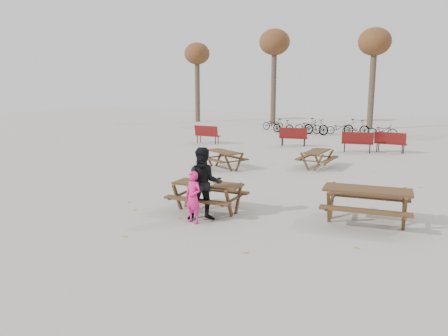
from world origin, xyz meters
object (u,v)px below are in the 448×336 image
at_px(adult, 204,184).
at_px(picnic_table_far, 317,159).
at_px(food_tray, 210,184).
at_px(picnic_table_east, 366,206).
at_px(main_picnic_table, 208,190).
at_px(picnic_table_north, 224,160).
at_px(child, 193,197).
at_px(soda_bottle, 198,181).

bearing_deg(adult, picnic_table_far, 51.55).
distance_m(food_tray, picnic_table_east, 3.88).
height_order(main_picnic_table, picnic_table_north, main_picnic_table).
relative_size(adult, picnic_table_far, 1.11).
xyz_separation_m(food_tray, child, (-0.02, -0.87, -0.16)).
xyz_separation_m(food_tray, adult, (0.11, -0.54, 0.12)).
height_order(adult, picnic_table_north, adult).
height_order(adult, picnic_table_east, adult).
distance_m(main_picnic_table, adult, 0.79).
bearing_deg(child, picnic_table_far, 97.57).
height_order(soda_bottle, child, child).
xyz_separation_m(main_picnic_table, child, (0.12, -1.00, 0.05)).
xyz_separation_m(soda_bottle, child, (0.32, -0.83, -0.21)).
distance_m(adult, picnic_table_east, 3.94).
relative_size(soda_bottle, picnic_table_east, 0.08).
bearing_deg(soda_bottle, adult, -48.01).
bearing_deg(main_picnic_table, picnic_table_north, 111.43).
bearing_deg(child, picnic_table_east, 38.73).
relative_size(soda_bottle, picnic_table_north, 0.10).
xyz_separation_m(soda_bottle, adult, (0.45, -0.50, 0.06)).
xyz_separation_m(main_picnic_table, adult, (0.26, -0.67, 0.32)).
relative_size(soda_bottle, adult, 0.09).
height_order(main_picnic_table, food_tray, food_tray).
height_order(soda_bottle, picnic_table_far, soda_bottle).
bearing_deg(adult, picnic_table_east, -11.55).
relative_size(picnic_table_east, picnic_table_far, 1.23).
distance_m(child, adult, 0.45).
bearing_deg(adult, child, -144.09).
relative_size(child, adult, 0.70).
bearing_deg(adult, main_picnic_table, 78.88).
distance_m(main_picnic_table, food_tray, 0.28).
height_order(main_picnic_table, picnic_table_far, main_picnic_table).
height_order(child, picnic_table_north, child).
distance_m(food_tray, child, 0.88).
xyz_separation_m(food_tray, picnic_table_east, (3.77, 0.84, -0.36)).
relative_size(picnic_table_north, picnic_table_far, 1.00).
xyz_separation_m(child, picnic_table_north, (-2.33, 6.63, -0.28)).
bearing_deg(picnic_table_east, child, -160.37).
height_order(soda_bottle, adult, adult).
bearing_deg(picnic_table_north, food_tray, -38.90).
relative_size(child, picnic_table_far, 0.78).
xyz_separation_m(main_picnic_table, picnic_table_north, (-2.21, 5.63, -0.23)).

